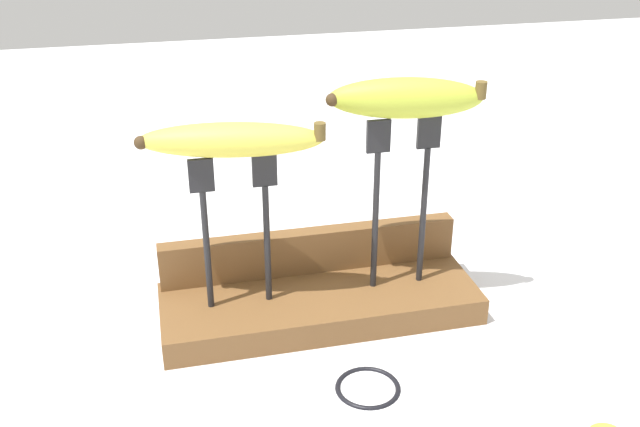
% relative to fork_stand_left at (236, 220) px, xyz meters
% --- Properties ---
extents(ground_plane, '(3.00, 3.00, 0.00)m').
position_rel_fork_stand_left_xyz_m(ground_plane, '(0.09, 0.00, -0.14)').
color(ground_plane, silver).
extents(wooden_board, '(0.36, 0.13, 0.03)m').
position_rel_fork_stand_left_xyz_m(wooden_board, '(0.09, 0.00, -0.12)').
color(wooden_board, brown).
rests_on(wooden_board, ground).
extents(board_backstop, '(0.36, 0.02, 0.05)m').
position_rel_fork_stand_left_xyz_m(board_backstop, '(0.09, 0.06, -0.08)').
color(board_backstop, brown).
rests_on(board_backstop, wooden_board).
extents(fork_stand_left, '(0.09, 0.01, 0.18)m').
position_rel_fork_stand_left_xyz_m(fork_stand_left, '(0.00, 0.00, 0.00)').
color(fork_stand_left, black).
rests_on(fork_stand_left, wooden_board).
extents(fork_stand_right, '(0.08, 0.01, 0.20)m').
position_rel_fork_stand_left_xyz_m(fork_stand_right, '(0.18, 0.00, 0.01)').
color(fork_stand_right, black).
rests_on(fork_stand_right, wooden_board).
extents(banana_raised_left, '(0.19, 0.08, 0.04)m').
position_rel_fork_stand_left_xyz_m(banana_raised_left, '(-0.00, 0.00, 0.09)').
color(banana_raised_left, '#DBD147').
rests_on(banana_raised_left, fork_stand_left).
extents(banana_raised_right, '(0.17, 0.07, 0.04)m').
position_rel_fork_stand_left_xyz_m(banana_raised_right, '(0.18, 0.00, 0.12)').
color(banana_raised_right, '#B2C138').
rests_on(banana_raised_right, fork_stand_right).
extents(wire_coil, '(0.07, 0.07, 0.01)m').
position_rel_fork_stand_left_xyz_m(wire_coil, '(0.11, -0.13, -0.13)').
color(wire_coil, black).
rests_on(wire_coil, ground).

